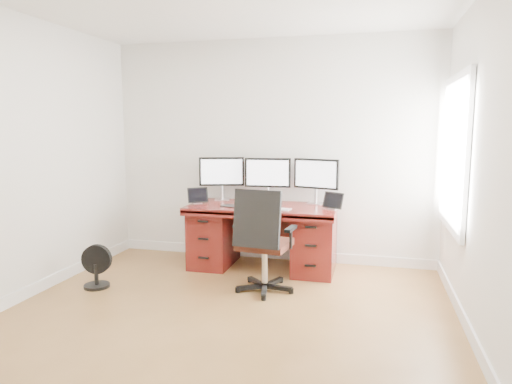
% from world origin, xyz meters
% --- Properties ---
extents(ground, '(4.50, 4.50, 0.00)m').
position_xyz_m(ground, '(0.00, 0.00, 0.00)').
color(ground, olive).
rests_on(ground, ground).
extents(back_wall, '(4.00, 0.10, 2.70)m').
position_xyz_m(back_wall, '(0.00, 2.25, 1.35)').
color(back_wall, silver).
rests_on(back_wall, ground).
extents(right_wall, '(0.10, 4.50, 2.70)m').
position_xyz_m(right_wall, '(2.00, 0.11, 1.35)').
color(right_wall, silver).
rests_on(right_wall, ground).
extents(desk, '(1.70, 0.80, 0.75)m').
position_xyz_m(desk, '(0.00, 1.83, 0.40)').
color(desk, '#5B1512').
rests_on(desk, ground).
extents(office_chair, '(0.63, 0.62, 1.06)m').
position_xyz_m(office_chair, '(0.18, 1.06, 0.35)').
color(office_chair, black).
rests_on(office_chair, ground).
extents(floor_fan, '(0.31, 0.26, 0.45)m').
position_xyz_m(floor_fan, '(-1.52, 0.76, 0.22)').
color(floor_fan, black).
rests_on(floor_fan, ground).
extents(monitor_left, '(0.54, 0.20, 0.53)m').
position_xyz_m(monitor_left, '(-0.58, 2.07, 1.09)').
color(monitor_left, silver).
rests_on(monitor_left, desk).
extents(monitor_center, '(0.55, 0.15, 0.53)m').
position_xyz_m(monitor_center, '(0.00, 2.07, 1.09)').
color(monitor_center, silver).
rests_on(monitor_center, desk).
extents(monitor_right, '(0.54, 0.19, 0.53)m').
position_xyz_m(monitor_right, '(0.58, 2.07, 1.09)').
color(monitor_right, silver).
rests_on(monitor_right, desk).
extents(tablet_left, '(0.24, 0.19, 0.19)m').
position_xyz_m(tablet_left, '(-0.78, 1.75, 0.84)').
color(tablet_left, silver).
rests_on(tablet_left, desk).
extents(tablet_right, '(0.24, 0.17, 0.19)m').
position_xyz_m(tablet_right, '(0.81, 1.75, 0.84)').
color(tablet_right, silver).
rests_on(tablet_right, desk).
extents(keyboard, '(0.27, 0.20, 0.01)m').
position_xyz_m(keyboard, '(-0.05, 1.64, 0.76)').
color(keyboard, white).
rests_on(keyboard, desk).
extents(trackpad, '(0.16, 0.16, 0.01)m').
position_xyz_m(trackpad, '(0.29, 1.59, 0.76)').
color(trackpad, '#B8BBC0').
rests_on(trackpad, desk).
extents(drawing_tablet, '(0.26, 0.21, 0.01)m').
position_xyz_m(drawing_tablet, '(-0.33, 1.66, 0.76)').
color(drawing_tablet, black).
rests_on(drawing_tablet, desk).
extents(phone, '(0.15, 0.09, 0.01)m').
position_xyz_m(phone, '(-0.00, 1.75, 0.76)').
color(phone, black).
rests_on(phone, desk).
extents(figurine_brown, '(0.03, 0.03, 0.08)m').
position_xyz_m(figurine_brown, '(-0.35, 1.95, 0.79)').
color(figurine_brown, brown).
rests_on(figurine_brown, desk).
extents(figurine_purple, '(0.03, 0.03, 0.08)m').
position_xyz_m(figurine_purple, '(-0.23, 1.95, 0.79)').
color(figurine_purple, '#9171D5').
rests_on(figurine_purple, desk).
extents(figurine_pink, '(0.03, 0.03, 0.08)m').
position_xyz_m(figurine_pink, '(-0.09, 1.95, 0.79)').
color(figurine_pink, pink).
rests_on(figurine_pink, desk).
extents(figurine_orange, '(0.03, 0.03, 0.08)m').
position_xyz_m(figurine_orange, '(0.12, 1.95, 0.79)').
color(figurine_orange, '#FDAB58').
rests_on(figurine_orange, desk).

